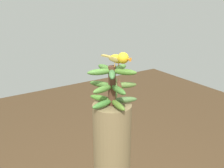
{
  "coord_description": "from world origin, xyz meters",
  "views": [
    {
      "loc": [
        0.75,
        1.17,
        1.94
      ],
      "look_at": [
        0.0,
        0.0,
        1.45
      ],
      "focal_mm": 40.2,
      "sensor_mm": 36.0,
      "label": 1
    }
  ],
  "objects": [
    {
      "name": "perched_bird",
      "position": [
        -0.02,
        0.05,
        1.61
      ],
      "size": [
        0.08,
        0.22,
        0.09
      ],
      "color": "#C68933",
      "rests_on": "banana_bunch"
    },
    {
      "name": "banana_bunch",
      "position": [
        -0.0,
        0.0,
        1.44
      ],
      "size": [
        0.3,
        0.3,
        0.24
      ],
      "color": "#4C2D1E",
      "rests_on": "banana_tree"
    }
  ]
}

